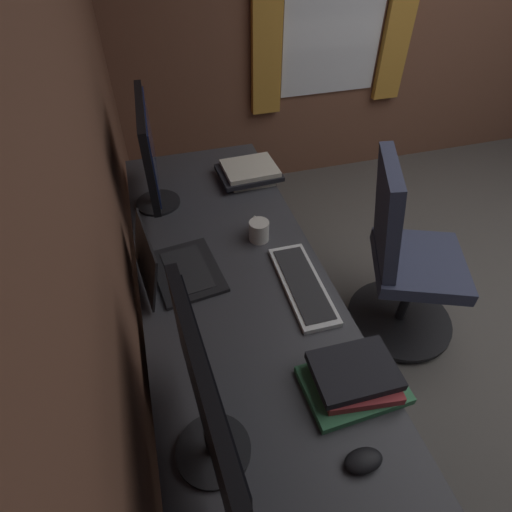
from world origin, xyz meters
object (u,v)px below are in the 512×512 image
object	(u,v)px
book_stack_near	(250,172)
monitor_primary	(149,151)
book_stack_far	(355,379)
monitor_secondary	(207,405)
keyboard_main	(303,284)
laptop_leftmost	(171,266)
drawer_pedestal	(244,383)
mouse_main	(363,460)
coffee_mug	(259,230)
office_chair	(403,263)

from	to	relation	value
book_stack_near	monitor_primary	bearing A→B (deg)	100.57
book_stack_far	monitor_primary	bearing A→B (deg)	22.60
monitor_secondary	book_stack_far	world-z (taller)	monitor_secondary
keyboard_main	book_stack_near	size ratio (longest dim) A/B	1.39
laptop_leftmost	keyboard_main	size ratio (longest dim) A/B	0.82
drawer_pedestal	laptop_leftmost	distance (m)	0.56
drawer_pedestal	monitor_primary	distance (m)	1.04
monitor_primary	monitor_secondary	world-z (taller)	monitor_primary
mouse_main	book_stack_near	distance (m)	1.39
monitor_secondary	coffee_mug	xyz separation A→B (m)	(0.80, -0.36, -0.21)
monitor_secondary	keyboard_main	xyz separation A→B (m)	(0.50, -0.43, -0.24)
book_stack_far	office_chair	bearing A→B (deg)	-43.82
monitor_primary	mouse_main	bearing A→B (deg)	-163.64
monitor_primary	monitor_secondary	size ratio (longest dim) A/B	0.91
drawer_pedestal	monitor_secondary	distance (m)	0.76
office_chair	monitor_primary	bearing A→B (deg)	68.38
monitor_primary	coffee_mug	xyz separation A→B (m)	(-0.37, -0.37, -0.22)
drawer_pedestal	book_stack_far	distance (m)	0.59
mouse_main	drawer_pedestal	bearing A→B (deg)	20.07
monitor_secondary	book_stack_far	bearing A→B (deg)	-80.39
monitor_secondary	coffee_mug	distance (m)	0.90
book_stack_near	office_chair	size ratio (longest dim) A/B	0.31
drawer_pedestal	book_stack_near	xyz separation A→B (m)	(0.87, -0.27, 0.42)
keyboard_main	mouse_main	distance (m)	0.64
book_stack_near	office_chair	distance (m)	0.87
book_stack_far	book_stack_near	bearing A→B (deg)	-0.13
book_stack_near	coffee_mug	distance (m)	0.46
monitor_secondary	book_stack_near	bearing A→B (deg)	-19.31
drawer_pedestal	coffee_mug	xyz separation A→B (m)	(0.42, -0.18, 0.43)
keyboard_main	monitor_secondary	bearing A→B (deg)	138.72
monitor_primary	book_stack_far	world-z (taller)	monitor_primary
drawer_pedestal	book_stack_near	world-z (taller)	book_stack_near
monitor_primary	keyboard_main	distance (m)	0.85
monitor_secondary	monitor_primary	bearing A→B (deg)	0.93
monitor_primary	book_stack_far	bearing A→B (deg)	-157.40
monitor_primary	monitor_secondary	distance (m)	1.17
drawer_pedestal	office_chair	world-z (taller)	office_chair
monitor_primary	laptop_leftmost	xyz separation A→B (m)	(-0.49, 0.00, -0.21)
mouse_main	book_stack_far	xyz separation A→B (m)	(0.21, -0.07, 0.02)
monitor_secondary	office_chair	xyz separation A→B (m)	(0.74, -1.07, -0.53)
laptop_leftmost	coffee_mug	bearing A→B (deg)	-71.61
mouse_main	book_stack_near	xyz separation A→B (m)	(1.39, -0.08, 0.02)
monitor_primary	book_stack_near	xyz separation A→B (m)	(0.09, -0.46, -0.23)
book_stack_far	coffee_mug	xyz separation A→B (m)	(0.73, 0.08, 0.01)
keyboard_main	coffee_mug	xyz separation A→B (m)	(0.31, 0.08, 0.03)
book_stack_near	coffee_mug	bearing A→B (deg)	169.49
laptop_leftmost	book_stack_near	bearing A→B (deg)	-38.54
keyboard_main	book_stack_far	bearing A→B (deg)	-179.79
coffee_mug	office_chair	distance (m)	0.79
monitor_primary	book_stack_far	xyz separation A→B (m)	(-1.09, -0.46, -0.23)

